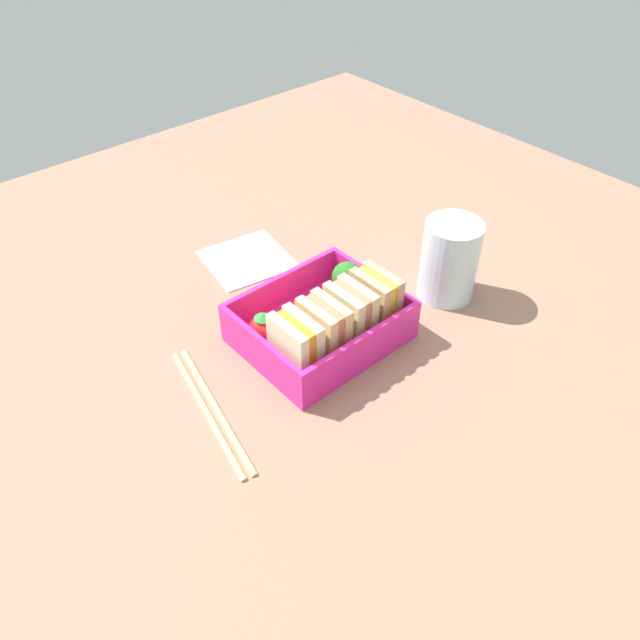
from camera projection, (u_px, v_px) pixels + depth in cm
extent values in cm
cube|color=#8E6753|center=(320.00, 344.00, 71.39)|extent=(120.00, 120.00, 2.00)
cube|color=#E32492|center=(320.00, 334.00, 70.34)|extent=(17.02, 14.17, 1.20)
cube|color=#E32492|center=(363.00, 349.00, 64.84)|extent=(17.02, 0.60, 3.83)
cube|color=#E32492|center=(282.00, 289.00, 72.54)|extent=(17.02, 0.60, 3.83)
cube|color=#E32492|center=(373.00, 287.00, 72.76)|extent=(0.60, 12.97, 3.83)
cube|color=#E32492|center=(260.00, 351.00, 64.62)|extent=(0.60, 12.97, 3.83)
cube|color=tan|center=(382.00, 295.00, 69.62)|extent=(1.04, 5.56, 6.36)
cube|color=yellow|center=(375.00, 299.00, 69.11)|extent=(1.04, 5.12, 5.86)
cube|color=tan|center=(368.00, 303.00, 68.59)|extent=(1.04, 5.56, 6.36)
cube|color=beige|center=(357.00, 309.00, 67.74)|extent=(1.04, 5.56, 6.36)
cube|color=#D87259|center=(350.00, 313.00, 67.22)|extent=(1.04, 5.12, 5.86)
cube|color=beige|center=(343.00, 318.00, 66.70)|extent=(1.04, 5.56, 6.36)
cube|color=#E4B57E|center=(331.00, 325.00, 65.85)|extent=(1.04, 5.56, 6.36)
cube|color=#D87259|center=(324.00, 329.00, 65.33)|extent=(1.04, 5.12, 5.86)
cube|color=#E4B57E|center=(316.00, 333.00, 64.81)|extent=(1.04, 5.56, 6.36)
cube|color=beige|center=(304.00, 341.00, 63.96)|extent=(1.04, 5.56, 6.36)
cube|color=orange|center=(296.00, 345.00, 63.44)|extent=(1.04, 5.12, 5.86)
cube|color=beige|center=(288.00, 350.00, 62.93)|extent=(1.04, 5.56, 6.36)
cylinder|color=#98C06F|center=(347.00, 291.00, 74.04)|extent=(1.24, 1.24, 1.55)
sphere|color=#266A22|center=(347.00, 277.00, 72.69)|extent=(3.66, 3.66, 3.66)
cylinder|color=orange|center=(328.00, 303.00, 72.48)|extent=(2.46, 4.85, 1.41)
sphere|color=red|center=(305.00, 307.00, 71.00)|extent=(2.56, 2.56, 2.56)
cone|color=#308531|center=(305.00, 296.00, 69.96)|extent=(1.53, 1.53, 0.60)
cylinder|color=orange|center=(281.00, 321.00, 70.23)|extent=(4.78, 1.11, 1.09)
sphere|color=red|center=(263.00, 329.00, 67.70)|extent=(3.16, 3.16, 3.16)
cone|color=#2D8536|center=(262.00, 316.00, 66.46)|extent=(1.90, 1.90, 0.60)
cylinder|color=tan|center=(216.00, 406.00, 62.62)|extent=(4.51, 18.39, 0.70)
cylinder|color=tan|center=(206.00, 410.00, 62.23)|extent=(4.51, 18.39, 0.70)
cylinder|color=silver|center=(449.00, 260.00, 73.66)|extent=(6.80, 6.80, 9.93)
cube|color=white|center=(247.00, 259.00, 82.06)|extent=(11.90, 11.79, 0.40)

